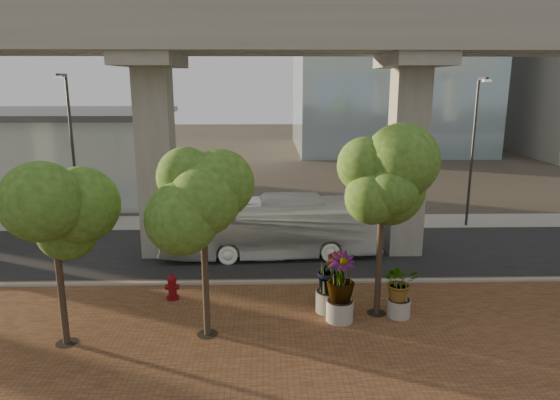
{
  "coord_description": "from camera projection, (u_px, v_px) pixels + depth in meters",
  "views": [
    {
      "loc": [
        -0.7,
        -21.67,
        8.33
      ],
      "look_at": [
        -0.16,
        0.5,
        3.07
      ],
      "focal_mm": 32.0,
      "sensor_mm": 36.0,
      "label": 1
    }
  ],
  "objects": [
    {
      "name": "station_pavilion",
      "position": [
        11.0,
        152.0,
        37.36
      ],
      "size": [
        23.0,
        13.0,
        6.3
      ],
      "color": "silver",
      "rests_on": "ground"
    },
    {
      "name": "planter_left",
      "position": [
        330.0,
        273.0,
        18.14
      ],
      "size": [
        2.24,
        2.24,
        2.46
      ],
      "color": "gray",
      "rests_on": "ground"
    },
    {
      "name": "asphalt_road",
      "position": [
        282.0,
        252.0,
        24.96
      ],
      "size": [
        90.0,
        8.0,
        0.04
      ],
      "primitive_type": "cube",
      "color": "black",
      "rests_on": "ground"
    },
    {
      "name": "streetlamp_west",
      "position": [
        71.0,
        143.0,
        27.25
      ],
      "size": [
        0.43,
        1.26,
        8.72
      ],
      "color": "#2C2D31",
      "rests_on": "ground"
    },
    {
      "name": "brick_plaza",
      "position": [
        292.0,
        361.0,
        15.23
      ],
      "size": [
        70.0,
        13.0,
        0.06
      ],
      "primitive_type": "cube",
      "color": "brown",
      "rests_on": "ground"
    },
    {
      "name": "transit_bus",
      "position": [
        270.0,
        227.0,
        24.14
      ],
      "size": [
        10.66,
        2.99,
        2.94
      ],
      "primitive_type": "imported",
      "rotation": [
        0.0,
        0.0,
        1.62
      ],
      "color": "white",
      "rests_on": "ground"
    },
    {
      "name": "street_tree_far_west",
      "position": [
        53.0,
        217.0,
        15.25
      ],
      "size": [
        3.66,
        3.66,
        5.93
      ],
      "color": "#423126",
      "rests_on": "ground"
    },
    {
      "name": "fire_hydrant",
      "position": [
        172.0,
        287.0,
        19.39
      ],
      "size": [
        0.53,
        0.47,
        1.05
      ],
      "color": "#660B0F",
      "rests_on": "ground"
    },
    {
      "name": "planter_right",
      "position": [
        341.0,
        281.0,
        17.41
      ],
      "size": [
        2.34,
        2.34,
        2.5
      ],
      "color": "gray",
      "rests_on": "ground"
    },
    {
      "name": "far_sidewalk",
      "position": [
        280.0,
        222.0,
        30.31
      ],
      "size": [
        90.0,
        3.0,
        0.06
      ],
      "primitive_type": "cube",
      "color": "gray",
      "rests_on": "ground"
    },
    {
      "name": "ground",
      "position": [
        284.0,
        267.0,
        23.02
      ],
      "size": [
        160.0,
        160.0,
        0.0
      ],
      "primitive_type": "plane",
      "color": "#373128",
      "rests_on": "ground"
    },
    {
      "name": "planter_front",
      "position": [
        400.0,
        284.0,
        17.8
      ],
      "size": [
        1.84,
        1.84,
        2.03
      ],
      "color": "#A59F95",
      "rests_on": "ground"
    },
    {
      "name": "streetlamp_east",
      "position": [
        474.0,
        142.0,
        28.34
      ],
      "size": [
        0.42,
        1.24,
        8.54
      ],
      "color": "#303136",
      "rests_on": "ground"
    },
    {
      "name": "street_tree_near_east",
      "position": [
        383.0,
        181.0,
        17.17
      ],
      "size": [
        4.13,
        4.13,
        6.85
      ],
      "color": "#423126",
      "rests_on": "ground"
    },
    {
      "name": "curb_strip",
      "position": [
        285.0,
        282.0,
        21.06
      ],
      "size": [
        70.0,
        0.25,
        0.16
      ],
      "primitive_type": "cube",
      "color": "gray",
      "rests_on": "ground"
    },
    {
      "name": "transit_viaduct",
      "position": [
        283.0,
        105.0,
        23.28
      ],
      "size": [
        72.0,
        5.6,
        12.4
      ],
      "color": "#9A978C",
      "rests_on": "ground"
    },
    {
      "name": "street_tree_near_west",
      "position": [
        202.0,
        195.0,
        15.67
      ],
      "size": [
        3.66,
        3.66,
        6.49
      ],
      "color": "#423126",
      "rests_on": "ground"
    }
  ]
}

